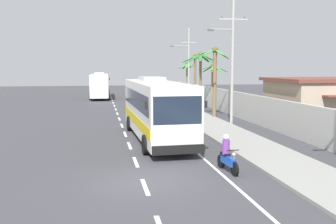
{
  "coord_description": "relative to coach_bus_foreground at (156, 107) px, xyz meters",
  "views": [
    {
      "loc": [
        -1.6,
        -14.58,
        4.5
      ],
      "look_at": [
        2.57,
        8.76,
        1.7
      ],
      "focal_mm": 40.76,
      "sensor_mm": 36.0,
      "label": 1
    }
  ],
  "objects": [
    {
      "name": "ground_plane",
      "position": [
        -1.79,
        -8.79,
        -2.01
      ],
      "size": [
        160.0,
        160.0,
        0.0
      ],
      "primitive_type": "plane",
      "color": "#3A3A3F"
    },
    {
      "name": "lane_markings",
      "position": [
        0.3,
        6.11,
        -2.01
      ],
      "size": [
        3.53,
        71.47,
        0.01
      ],
      "color": "white",
      "rests_on": "ground"
    },
    {
      "name": "sidewalk_kerb",
      "position": [
        5.01,
        1.21,
        -1.94
      ],
      "size": [
        3.2,
        90.0,
        0.14
      ],
      "primitive_type": "cube",
      "color": "gray",
      "rests_on": "ground"
    },
    {
      "name": "coach_bus_far_lane",
      "position": [
        -3.41,
        32.96,
        -0.06
      ],
      "size": [
        3.02,
        11.51,
        3.75
      ],
      "color": "white",
      "rests_on": "ground"
    },
    {
      "name": "palm_farthest",
      "position": [
        8.9,
        29.9,
        1.82
      ],
      "size": [
        2.73,
        2.69,
        5.21
      ],
      "color": "brown",
      "rests_on": "ground"
    },
    {
      "name": "palm_second",
      "position": [
        9.29,
        26.85,
        2.37
      ],
      "size": [
        3.62,
        3.52,
        6.29
      ],
      "color": "brown",
      "rests_on": "ground"
    },
    {
      "name": "boundary_wall",
      "position": [
        8.81,
        5.21,
        -0.87
      ],
      "size": [
        0.24,
        60.0,
        2.28
      ],
      "primitive_type": "cube",
      "color": "#B2B2AD",
      "rests_on": "ground"
    },
    {
      "name": "utility_pole_mid",
      "position": [
        6.65,
        4.91,
        3.26
      ],
      "size": [
        3.12,
        0.24,
        10.0
      ],
      "color": "#9E9E99",
      "rests_on": "ground"
    },
    {
      "name": "coach_bus_foreground",
      "position": [
        0.0,
        0.0,
        0.0
      ],
      "size": [
        3.28,
        11.94,
        3.87
      ],
      "color": "silver",
      "rests_on": "ground"
    },
    {
      "name": "motorcycle_beside_bus",
      "position": [
        1.97,
        -7.95,
        -1.35
      ],
      "size": [
        0.56,
        1.96,
        1.62
      ],
      "color": "black",
      "rests_on": "ground"
    },
    {
      "name": "palm_fourth",
      "position": [
        9.19,
        18.17,
        1.47
      ],
      "size": [
        3.65,
        3.42,
        4.91
      ],
      "color": "brown",
      "rests_on": "ground"
    },
    {
      "name": "utility_pole_far",
      "position": [
        6.86,
        20.57,
        2.79
      ],
      "size": [
        3.14,
        0.24,
        9.05
      ],
      "color": "#9E9E99",
      "rests_on": "ground"
    },
    {
      "name": "palm_nearest",
      "position": [
        7.01,
        15.55,
        2.6
      ],
      "size": [
        3.98,
        4.03,
        6.06
      ],
      "color": "brown",
      "rests_on": "ground"
    },
    {
      "name": "palm_third",
      "position": [
        6.54,
        8.96,
        2.17
      ],
      "size": [
        2.88,
        2.98,
        6.26
      ],
      "color": "brown",
      "rests_on": "ground"
    }
  ]
}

